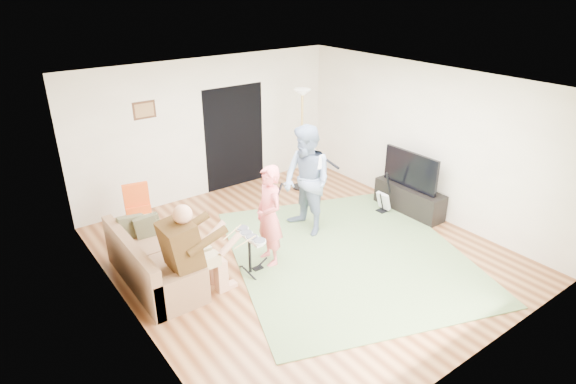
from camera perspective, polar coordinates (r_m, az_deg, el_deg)
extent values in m
plane|color=brown|center=(7.80, 1.83, -7.13)|extent=(6.00, 6.00, 0.00)
plane|color=white|center=(6.80, 2.14, 12.68)|extent=(6.00, 6.00, 0.00)
plane|color=brown|center=(6.13, -19.83, -1.52)|extent=(0.00, 2.05, 2.05)
plane|color=black|center=(9.92, -6.35, 6.44)|extent=(2.10, 0.00, 2.10)
cube|color=#3F2314|center=(8.96, -16.67, 9.29)|extent=(0.42, 0.03, 0.32)
cube|color=#5C7749|center=(7.80, 7.12, -7.29)|extent=(4.61, 4.89, 0.02)
cube|color=#886244|center=(7.30, -15.40, -8.78)|extent=(0.77, 1.54, 0.38)
cube|color=#886244|center=(7.12, -18.01, -8.22)|extent=(0.14, 1.90, 0.77)
cube|color=#886244|center=(7.97, -17.82, -5.44)|extent=(0.77, 0.18, 0.54)
cube|color=#886244|center=(6.58, -12.58, -11.62)|extent=(0.77, 0.18, 0.54)
cube|color=#4A3114|center=(6.48, -12.62, -6.16)|extent=(0.39, 0.51, 0.65)
sphere|color=tan|center=(6.30, -12.41, -2.59)|extent=(0.26, 0.26, 0.26)
cylinder|color=black|center=(7.16, -4.56, -7.40)|extent=(0.04, 0.04, 0.59)
cube|color=silver|center=(7.01, -4.63, -5.41)|extent=(0.11, 0.59, 0.03)
imported|color=#EC666A|center=(7.18, -2.24, -2.86)|extent=(0.45, 0.62, 1.58)
imported|color=#7285A7|center=(8.01, 2.23, 1.32)|extent=(0.72, 0.92, 1.88)
cube|color=black|center=(9.24, 11.14, -2.20)|extent=(0.21, 0.17, 0.03)
cube|color=silver|center=(9.15, 11.25, -1.03)|extent=(0.17, 0.25, 0.33)
cylinder|color=black|center=(9.08, 11.79, 1.04)|extent=(0.17, 0.04, 0.44)
cylinder|color=black|center=(10.09, 1.58, 0.62)|extent=(0.37, 0.37, 0.03)
cylinder|color=tan|center=(9.73, 1.64, 5.93)|extent=(0.05, 0.05, 1.96)
cone|color=white|center=(9.47, 1.72, 11.69)|extent=(0.33, 0.33, 0.13)
cube|color=tan|center=(8.19, -17.05, -3.04)|extent=(0.50, 0.50, 0.04)
cube|color=#F05719|center=(8.22, -17.81, -0.47)|extent=(0.41, 0.15, 0.42)
cube|color=black|center=(9.26, 14.16, -0.82)|extent=(0.40, 1.40, 0.50)
cube|color=black|center=(9.00, 14.34, 2.56)|extent=(0.06, 1.17, 0.67)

